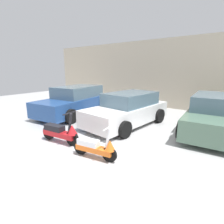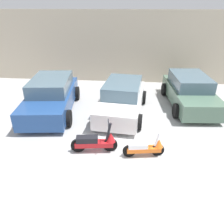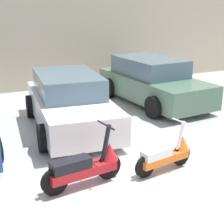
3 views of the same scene
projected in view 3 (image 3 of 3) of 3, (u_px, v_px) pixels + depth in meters
name	position (u px, v px, depth m)	size (l,w,h in m)	color
ground_plane	(153.00, 187.00, 6.09)	(28.00, 28.00, 0.00)	#B2B2B2
wall_back	(39.00, 33.00, 12.35)	(19.60, 0.12, 4.16)	beige
scooter_front_left	(86.00, 166.00, 6.03)	(1.55, 0.56, 1.08)	black
scooter_front_right	(166.00, 154.00, 6.60)	(1.34, 0.51, 0.94)	black
car_rear_center	(70.00, 102.00, 8.82)	(2.31, 4.26, 1.39)	white
car_rear_right	(152.00, 82.00, 11.05)	(2.27, 4.33, 1.43)	#51705B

